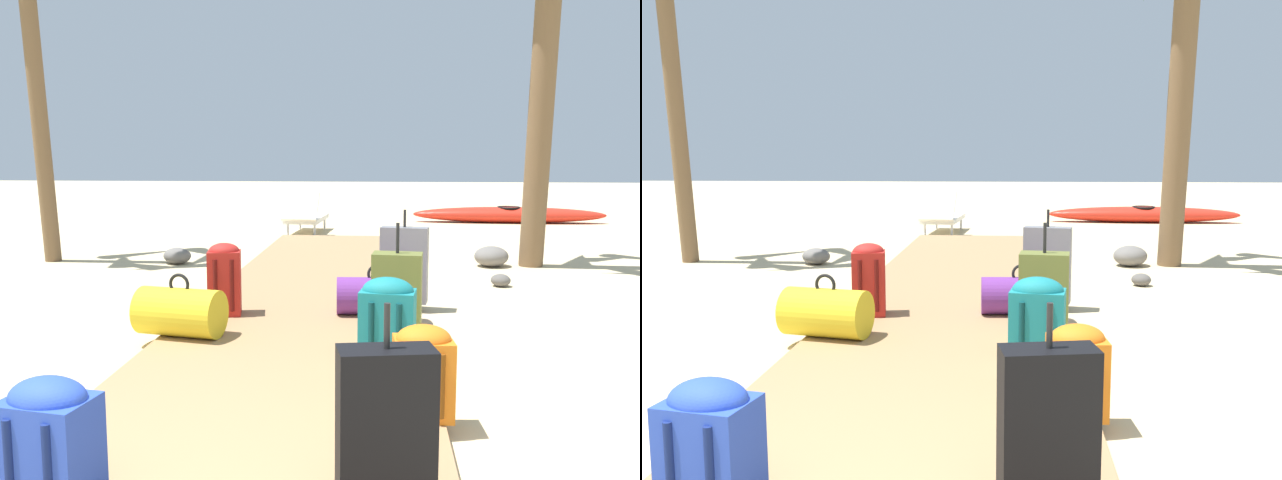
% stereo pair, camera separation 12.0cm
% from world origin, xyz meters
% --- Properties ---
extents(ground_plane, '(60.00, 60.00, 0.00)m').
position_xyz_m(ground_plane, '(0.00, 3.74, 0.00)').
color(ground_plane, '#D1BA8C').
extents(boardwalk, '(1.96, 9.36, 0.08)m').
position_xyz_m(boardwalk, '(0.00, 4.68, 0.04)').
color(boardwalk, '#9E7A51').
rests_on(boardwalk, ground).
extents(suitcase_olive, '(0.37, 0.25, 0.86)m').
position_xyz_m(suitcase_olive, '(0.77, 3.14, 0.40)').
color(suitcase_olive, olive).
rests_on(suitcase_olive, boardwalk).
extents(suitcase_black, '(0.39, 0.24, 0.79)m').
position_xyz_m(suitcase_black, '(0.67, 0.94, 0.39)').
color(suitcase_black, black).
rests_on(suitcase_black, boardwalk).
extents(backpack_orange, '(0.31, 0.27, 0.48)m').
position_xyz_m(backpack_orange, '(0.87, 1.81, 0.33)').
color(backpack_orange, orange).
rests_on(backpack_orange, boardwalk).
extents(backpack_blue, '(0.37, 0.31, 0.50)m').
position_xyz_m(backpack_blue, '(-0.60, 0.84, 0.34)').
color(backpack_blue, '#2847B7').
rests_on(backpack_blue, boardwalk).
extents(backpack_teal, '(0.36, 0.28, 0.60)m').
position_xyz_m(backpack_teal, '(0.69, 2.46, 0.39)').
color(backpack_teal, '#197A7F').
rests_on(backpack_teal, boardwalk).
extents(duffel_bag_yellow, '(0.68, 0.47, 0.47)m').
position_xyz_m(duffel_bag_yellow, '(-0.82, 3.17, 0.26)').
color(duffel_bag_yellow, gold).
rests_on(duffel_bag_yellow, boardwalk).
extents(backpack_red, '(0.30, 0.29, 0.61)m').
position_xyz_m(backpack_red, '(-0.65, 3.84, 0.40)').
color(backpack_red, red).
rests_on(backpack_red, boardwalk).
extents(duffel_bag_purple, '(0.69, 0.35, 0.43)m').
position_xyz_m(duffel_bag_purple, '(0.62, 3.97, 0.24)').
color(duffel_bag_purple, '#6B2D84').
rests_on(duffel_bag_purple, boardwalk).
extents(suitcase_grey, '(0.45, 0.24, 0.84)m').
position_xyz_m(suitcase_grey, '(0.87, 4.46, 0.42)').
color(suitcase_grey, slate).
rests_on(suitcase_grey, boardwalk).
extents(lounge_chair, '(0.71, 1.58, 0.79)m').
position_xyz_m(lounge_chair, '(-0.70, 10.26, 0.33)').
color(lounge_chair, white).
rests_on(lounge_chair, ground).
extents(kayak, '(4.00, 0.70, 0.34)m').
position_xyz_m(kayak, '(3.34, 12.53, 0.17)').
color(kayak, red).
rests_on(kayak, ground).
extents(rock_right_far, '(0.29, 0.28, 0.14)m').
position_xyz_m(rock_right_far, '(1.95, 5.65, 0.07)').
color(rock_right_far, '#5B5651').
rests_on(rock_right_far, ground).
extents(rock_left_near, '(0.50, 0.48, 0.21)m').
position_xyz_m(rock_left_near, '(-1.99, 6.79, 0.11)').
color(rock_left_near, slate).
rests_on(rock_left_near, ground).
extents(rock_right_mid, '(0.61, 0.61, 0.26)m').
position_xyz_m(rock_right_mid, '(2.07, 6.95, 0.13)').
color(rock_right_mid, slate).
rests_on(rock_right_mid, ground).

